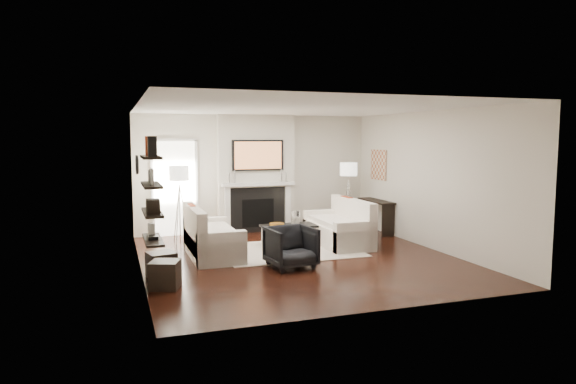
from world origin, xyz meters
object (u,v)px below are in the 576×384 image
object	(u,v)px
armchair	(291,245)
lamp_left_shade	(179,173)
loveseat_left_base	(213,245)
lamp_right_shade	(349,169)
coffee_table	(289,226)
ottoman_near	(161,265)
loveseat_right_base	(338,234)

from	to	relation	value
armchair	lamp_left_shade	bearing A→B (deg)	112.80
armchair	lamp_left_shade	distance (m)	3.27
loveseat_left_base	lamp_right_shade	xyz separation A→B (m)	(3.49, 1.56, 1.24)
loveseat_left_base	coffee_table	bearing A→B (deg)	15.69
coffee_table	armchair	size ratio (longest dim) A/B	1.45
lamp_left_shade	lamp_right_shade	world-z (taller)	same
lamp_left_shade	ottoman_near	xyz separation A→B (m)	(-0.62, -2.65, -1.25)
loveseat_right_base	lamp_right_shade	bearing A→B (deg)	56.87
lamp_right_shade	lamp_left_shade	bearing A→B (deg)	-178.57
loveseat_left_base	loveseat_right_base	distance (m)	2.63
loveseat_left_base	armchair	xyz separation A→B (m)	(1.09, -1.23, 0.17)
loveseat_left_base	ottoman_near	bearing A→B (deg)	-131.11
loveseat_left_base	loveseat_right_base	xyz separation A→B (m)	(2.62, 0.23, 0.00)
armchair	lamp_right_shade	distance (m)	3.83
loveseat_left_base	lamp_left_shade	bearing A→B (deg)	105.73
coffee_table	lamp_left_shade	size ratio (longest dim) A/B	2.75
loveseat_left_base	lamp_right_shade	world-z (taller)	lamp_right_shade
coffee_table	lamp_right_shade	distance (m)	2.40
coffee_table	lamp_left_shade	xyz separation A→B (m)	(-2.04, 1.01, 1.05)
armchair	lamp_right_shade	size ratio (longest dim) A/B	1.90
lamp_left_shade	lamp_right_shade	xyz separation A→B (m)	(3.90, 0.10, 0.00)
loveseat_left_base	armchair	bearing A→B (deg)	-48.45
coffee_table	lamp_right_shade	size ratio (longest dim) A/B	2.75
armchair	lamp_right_shade	xyz separation A→B (m)	(2.39, 2.80, 1.07)
loveseat_left_base	lamp_left_shade	world-z (taller)	lamp_left_shade
loveseat_left_base	lamp_right_shade	size ratio (longest dim) A/B	4.50
loveseat_right_base	lamp_right_shade	world-z (taller)	lamp_right_shade
loveseat_right_base	coffee_table	world-z (taller)	same
lamp_left_shade	lamp_right_shade	bearing A→B (deg)	1.43
loveseat_right_base	coffee_table	distance (m)	1.03
lamp_right_shade	loveseat_right_base	bearing A→B (deg)	-123.13
loveseat_left_base	coffee_table	xyz separation A→B (m)	(1.63, 0.46, 0.19)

